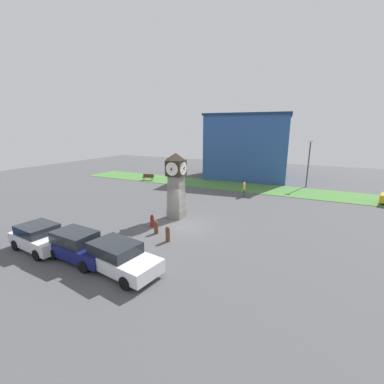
{
  "coord_description": "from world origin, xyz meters",
  "views": [
    {
      "loc": [
        8.43,
        -16.11,
        7.11
      ],
      "look_at": [
        -0.59,
        2.6,
        1.98
      ],
      "focal_mm": 24.0,
      "sensor_mm": 36.0,
      "label": 1
    }
  ],
  "objects_px": {
    "car_by_building": "(119,257)",
    "pedestrian_near_bench": "(244,188)",
    "car_near_tower": "(78,246)",
    "street_lamp_far_side": "(309,160)",
    "bollard_far_row": "(152,221)",
    "clock_tower": "(176,184)",
    "bollard_mid_row": "(156,227)",
    "car_navy_sedan": "(40,237)",
    "bench": "(148,177)",
    "bollard_near_tower": "(168,234)"
  },
  "relations": [
    {
      "from": "car_by_building",
      "to": "pedestrian_near_bench",
      "type": "xyz_separation_m",
      "value": [
        1.92,
        17.45,
        0.13
      ]
    },
    {
      "from": "car_near_tower",
      "to": "street_lamp_far_side",
      "type": "height_order",
      "value": "street_lamp_far_side"
    },
    {
      "from": "bollard_far_row",
      "to": "pedestrian_near_bench",
      "type": "relative_size",
      "value": 0.58
    },
    {
      "from": "clock_tower",
      "to": "car_by_building",
      "type": "relative_size",
      "value": 1.14
    },
    {
      "from": "clock_tower",
      "to": "pedestrian_near_bench",
      "type": "relative_size",
      "value": 3.3
    },
    {
      "from": "street_lamp_far_side",
      "to": "bollard_mid_row",
      "type": "bearing_deg",
      "value": -113.09
    },
    {
      "from": "bollard_mid_row",
      "to": "street_lamp_far_side",
      "type": "distance_m",
      "value": 22.52
    },
    {
      "from": "bollard_far_row",
      "to": "car_by_building",
      "type": "xyz_separation_m",
      "value": [
        2.0,
        -5.87,
        0.3
      ]
    },
    {
      "from": "clock_tower",
      "to": "bollard_far_row",
      "type": "bearing_deg",
      "value": -102.2
    },
    {
      "from": "car_near_tower",
      "to": "pedestrian_near_bench",
      "type": "xyz_separation_m",
      "value": [
        4.8,
        17.44,
        0.11
      ]
    },
    {
      "from": "car_navy_sedan",
      "to": "bench",
      "type": "xyz_separation_m",
      "value": [
        -6.53,
        20.4,
        -0.24
      ]
    },
    {
      "from": "bollard_near_tower",
      "to": "car_by_building",
      "type": "bearing_deg",
      "value": -95.28
    },
    {
      "from": "car_by_building",
      "to": "street_lamp_far_side",
      "type": "bearing_deg",
      "value": 73.1
    },
    {
      "from": "car_near_tower",
      "to": "pedestrian_near_bench",
      "type": "bearing_deg",
      "value": 74.61
    },
    {
      "from": "car_near_tower",
      "to": "car_by_building",
      "type": "distance_m",
      "value": 2.88
    },
    {
      "from": "car_near_tower",
      "to": "bench",
      "type": "height_order",
      "value": "car_near_tower"
    },
    {
      "from": "car_near_tower",
      "to": "bollard_mid_row",
      "type": "bearing_deg",
      "value": 69.29
    },
    {
      "from": "bollard_near_tower",
      "to": "car_by_building",
      "type": "distance_m",
      "value": 4.19
    },
    {
      "from": "car_navy_sedan",
      "to": "street_lamp_far_side",
      "type": "xyz_separation_m",
      "value": [
        13.75,
        25.56,
        2.6
      ]
    },
    {
      "from": "bollard_mid_row",
      "to": "car_navy_sedan",
      "type": "xyz_separation_m",
      "value": [
        -4.99,
        -5.01,
        0.3
      ]
    },
    {
      "from": "bollard_far_row",
      "to": "pedestrian_near_bench",
      "type": "bearing_deg",
      "value": 71.32
    },
    {
      "from": "bollard_mid_row",
      "to": "street_lamp_far_side",
      "type": "xyz_separation_m",
      "value": [
        8.76,
        20.55,
        2.9
      ]
    },
    {
      "from": "pedestrian_near_bench",
      "to": "street_lamp_far_side",
      "type": "bearing_deg",
      "value": 54.07
    },
    {
      "from": "car_by_building",
      "to": "street_lamp_far_side",
      "type": "distance_m",
      "value": 26.76
    },
    {
      "from": "clock_tower",
      "to": "bollard_mid_row",
      "type": "bearing_deg",
      "value": -83.83
    },
    {
      "from": "bollard_near_tower",
      "to": "car_by_building",
      "type": "xyz_separation_m",
      "value": [
        -0.38,
        -4.16,
        0.26
      ]
    },
    {
      "from": "clock_tower",
      "to": "street_lamp_far_side",
      "type": "relative_size",
      "value": 0.92
    },
    {
      "from": "bench",
      "to": "street_lamp_far_side",
      "type": "bearing_deg",
      "value": 14.27
    },
    {
      "from": "car_navy_sedan",
      "to": "street_lamp_far_side",
      "type": "distance_m",
      "value": 29.14
    },
    {
      "from": "bollard_near_tower",
      "to": "pedestrian_near_bench",
      "type": "distance_m",
      "value": 13.38
    },
    {
      "from": "bollard_far_row",
      "to": "pedestrian_near_bench",
      "type": "xyz_separation_m",
      "value": [
        3.91,
        11.58,
        0.44
      ]
    },
    {
      "from": "bollard_near_tower",
      "to": "pedestrian_near_bench",
      "type": "xyz_separation_m",
      "value": [
        1.53,
        13.29,
        0.39
      ]
    },
    {
      "from": "clock_tower",
      "to": "bollard_far_row",
      "type": "distance_m",
      "value": 3.61
    },
    {
      "from": "pedestrian_near_bench",
      "to": "car_navy_sedan",
      "type": "bearing_deg",
      "value": -114.35
    },
    {
      "from": "bench",
      "to": "bollard_far_row",
      "type": "bearing_deg",
      "value": -53.87
    },
    {
      "from": "bollard_near_tower",
      "to": "car_near_tower",
      "type": "xyz_separation_m",
      "value": [
        -3.27,
        -4.15,
        0.29
      ]
    },
    {
      "from": "car_by_building",
      "to": "bench",
      "type": "xyz_separation_m",
      "value": [
        -12.54,
        20.32,
        -0.25
      ]
    },
    {
      "from": "car_navy_sedan",
      "to": "car_near_tower",
      "type": "distance_m",
      "value": 3.13
    },
    {
      "from": "bollard_far_row",
      "to": "street_lamp_far_side",
      "type": "distance_m",
      "value": 22.09
    },
    {
      "from": "bollard_mid_row",
      "to": "car_near_tower",
      "type": "bearing_deg",
      "value": -110.71
    },
    {
      "from": "pedestrian_near_bench",
      "to": "street_lamp_far_side",
      "type": "height_order",
      "value": "street_lamp_far_side"
    },
    {
      "from": "street_lamp_far_side",
      "to": "car_near_tower",
      "type": "bearing_deg",
      "value": -112.63
    },
    {
      "from": "bollard_mid_row",
      "to": "pedestrian_near_bench",
      "type": "height_order",
      "value": "pedestrian_near_bench"
    },
    {
      "from": "car_navy_sedan",
      "to": "street_lamp_far_side",
      "type": "bearing_deg",
      "value": 61.71
    },
    {
      "from": "clock_tower",
      "to": "bollard_mid_row",
      "type": "height_order",
      "value": "clock_tower"
    },
    {
      "from": "car_by_building",
      "to": "street_lamp_far_side",
      "type": "height_order",
      "value": "street_lamp_far_side"
    },
    {
      "from": "clock_tower",
      "to": "car_by_building",
      "type": "height_order",
      "value": "clock_tower"
    },
    {
      "from": "car_navy_sedan",
      "to": "car_by_building",
      "type": "bearing_deg",
      "value": 0.75
    },
    {
      "from": "car_by_building",
      "to": "street_lamp_far_side",
      "type": "xyz_separation_m",
      "value": [
        7.74,
        25.48,
        2.59
      ]
    },
    {
      "from": "bollard_mid_row",
      "to": "bench",
      "type": "bearing_deg",
      "value": 126.84
    }
  ]
}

